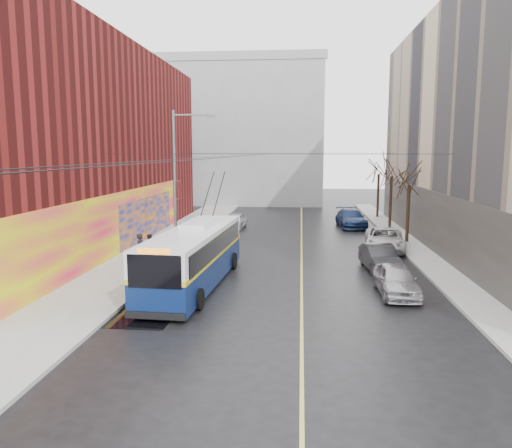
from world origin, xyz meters
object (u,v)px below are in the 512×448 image
(tree_near, at_px, (410,174))
(parked_car_b, at_px, (380,258))
(trolleybus, at_px, (194,256))
(tree_mid, at_px, (392,167))
(pedestrian_b, at_px, (151,247))
(parked_car_a, at_px, (396,280))
(parked_car_c, at_px, (385,239))
(tree_far, at_px, (379,166))
(streetlight_pole, at_px, (177,179))
(pedestrian_a, at_px, (141,251))
(pedestrian_c, at_px, (182,236))
(following_car, at_px, (235,221))
(parked_car_d, at_px, (351,218))

(tree_near, bearing_deg, parked_car_b, -110.54)
(trolleybus, height_order, parked_car_b, trolleybus)
(tree_mid, xyz_separation_m, pedestrian_b, (-16.37, -14.80, -4.31))
(parked_car_a, xyz_separation_m, parked_car_c, (1.20, 10.67, 0.03))
(tree_near, distance_m, tree_far, 14.00)
(streetlight_pole, xyz_separation_m, pedestrian_b, (-1.23, -1.80, -3.91))
(parked_car_c, distance_m, pedestrian_a, 15.96)
(tree_near, height_order, parked_car_a, tree_near)
(pedestrian_c, bearing_deg, following_car, -67.41)
(pedestrian_c, bearing_deg, parked_car_d, -100.88)
(tree_near, xyz_separation_m, parked_car_a, (-3.20, -13.31, -4.26))
(parked_car_b, xyz_separation_m, following_car, (-9.97, 14.23, -0.02))
(streetlight_pole, xyz_separation_m, parked_car_d, (11.94, 13.63, -4.07))
(pedestrian_b, height_order, pedestrian_c, pedestrian_c)
(streetlight_pole, xyz_separation_m, tree_far, (15.14, 20.00, 0.30))
(tree_far, bearing_deg, parked_car_a, -96.68)
(trolleybus, distance_m, pedestrian_a, 4.65)
(streetlight_pole, xyz_separation_m, tree_mid, (15.14, 13.00, 0.41))
(parked_car_c, relative_size, pedestrian_a, 2.80)
(tree_near, distance_m, parked_car_a, 14.34)
(tree_mid, height_order, pedestrian_a, tree_mid)
(tree_mid, relative_size, parked_car_a, 1.59)
(tree_near, relative_size, tree_far, 0.97)
(tree_near, xyz_separation_m, tree_mid, (0.00, 7.00, 0.28))
(trolleybus, relative_size, pedestrian_b, 7.26)
(tree_near, bearing_deg, parked_car_c, -127.17)
(trolleybus, height_order, pedestrian_c, trolleybus)
(parked_car_c, bearing_deg, tree_near, 59.15)
(tree_far, bearing_deg, pedestrian_c, -131.30)
(tree_far, height_order, following_car, tree_far)
(following_car, relative_size, pedestrian_a, 2.11)
(tree_far, relative_size, pedestrian_b, 4.15)
(tree_far, distance_m, trolleybus, 29.62)
(tree_near, relative_size, trolleybus, 0.56)
(parked_car_c, relative_size, parked_car_d, 1.01)
(pedestrian_b, bearing_deg, following_car, 29.67)
(tree_far, xyz_separation_m, parked_car_c, (-2.00, -16.64, -4.39))
(pedestrian_b, distance_m, pedestrian_c, 4.25)
(tree_near, xyz_separation_m, pedestrian_c, (-15.50, -3.64, -4.02))
(following_car, distance_m, pedestrian_a, 15.62)
(parked_car_a, height_order, pedestrian_b, pedestrian_b)
(parked_car_c, height_order, pedestrian_a, pedestrian_a)
(parked_car_b, bearing_deg, parked_car_d, 84.30)
(streetlight_pole, relative_size, trolleybus, 0.78)
(tree_mid, bearing_deg, pedestrian_b, -137.88)
(parked_car_a, relative_size, parked_car_b, 0.96)
(parked_car_b, height_order, following_car, parked_car_b)
(tree_far, bearing_deg, parked_car_d, -116.68)
(parked_car_c, bearing_deg, following_car, 149.63)
(following_car, xyz_separation_m, pedestrian_b, (-3.20, -13.49, 0.25))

